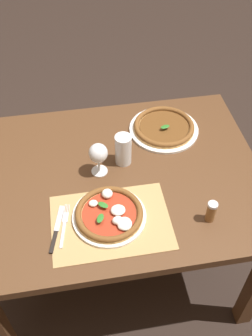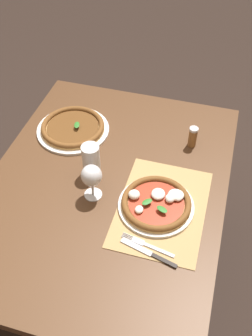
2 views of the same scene
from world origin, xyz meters
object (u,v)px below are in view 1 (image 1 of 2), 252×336
pizza_far (164,127)px  knife (57,228)px  pizza_near (110,214)px  wine_glass (98,154)px  fork (64,225)px  pepper_shaker (211,212)px  pint_glass (123,150)px

pizza_far → knife: 0.72m
pizza_near → knife: (-0.21, -0.02, -0.02)m
wine_glass → fork: wine_glass is taller
pizza_far → wine_glass: wine_glass is taller
knife → pepper_shaker: pepper_shaker is taller
fork → wine_glass: bearing=57.0°
fork → knife: (-0.03, -0.01, 0.00)m
pizza_near → pint_glass: pint_glass is taller
wine_glass → knife: 0.35m
pizza_far → fork: size_ratio=1.65×
pepper_shaker → knife: bearing=174.9°
wine_glass → pepper_shaker: 0.51m
pizza_far → wine_glass: (-0.34, -0.21, 0.09)m
pint_glass → fork: 0.42m
fork → knife: bearing=-159.5°
pint_glass → fork: (-0.28, -0.30, -0.06)m
pint_glass → fork: pint_glass is taller
pizza_far → pepper_shaker: 0.54m
pizza_far → pint_glass: bearing=-142.7°
pizza_far → knife: bearing=-137.7°
fork → pepper_shaker: bearing=-6.5°
pizza_near → pint_glass: size_ratio=1.99×
pizza_far → wine_glass: 0.41m
knife → pizza_near: bearing=5.4°
pint_glass → knife: bearing=-134.6°
pizza_near → fork: (-0.18, -0.01, -0.02)m
pizza_near → wine_glass: size_ratio=1.86×
pint_glass → knife: 0.44m
fork → pepper_shaker: (0.56, -0.06, 0.04)m
knife → wine_glass: bearing=53.9°
wine_glass → pepper_shaker: (0.39, -0.32, -0.06)m
pint_glass → pepper_shaker: pint_glass is taller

